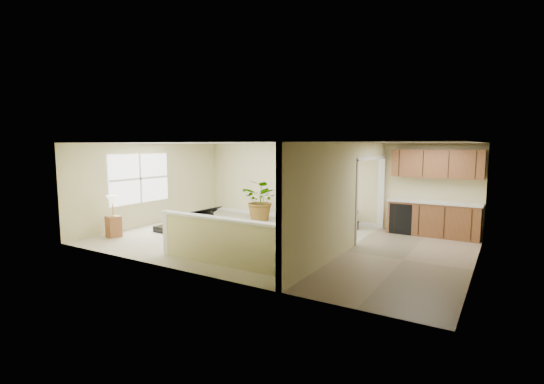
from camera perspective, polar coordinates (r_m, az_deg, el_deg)
The scene contains 20 objects.
floor at distance 10.14m, azimuth 0.73°, elevation -7.15°, with size 9.00×9.00×0.00m, color tan.
back_wall at distance 12.57m, azimuth 7.71°, elevation 1.30°, with size 9.00×0.04×2.50m, color #CDC58B.
front_wall at distance 7.51m, azimuth -10.99°, elevation -2.50°, with size 9.00×0.04×2.50m, color #CDC58B.
left_wall at distance 12.78m, azimuth -16.91°, elevation 1.16°, with size 0.04×6.00×2.50m, color #CDC58B.
right_wall at distance 8.57m, azimuth 27.64°, elevation -2.00°, with size 0.04×6.00×2.50m, color #CDC58B.
ceiling at distance 9.84m, azimuth 0.75°, elevation 7.13°, with size 9.00×6.00×0.04m, color silver.
kitchen_vinyl at distance 9.01m, azimuth 18.49°, elevation -9.28°, with size 2.70×6.00×0.01m, color gray.
interior_partition at distance 9.37m, azimuth 11.06°, elevation -0.84°, with size 0.18×5.99×2.50m.
pony_half_wall at distance 8.13m, azimuth -7.13°, elevation -6.97°, with size 3.42×0.22×1.00m.
left_window at distance 12.43m, azimuth -18.61°, elevation 1.87°, with size 0.05×2.15×1.45m, color white.
wall_art_left at distance 12.92m, azimuth 3.82°, elevation 3.72°, with size 0.48×0.04×0.58m.
wall_mirror at distance 12.39m, azimuth 8.97°, elevation 3.75°, with size 0.55×0.04×0.55m.
kitchen_cabinets at distance 11.46m, azimuth 21.90°, elevation -1.58°, with size 2.36×0.65×2.33m.
piano at distance 11.54m, azimuth -11.35°, elevation -2.32°, with size 1.96×2.04×1.53m.
piano_bench at distance 10.38m, azimuth -7.17°, elevation -5.50°, with size 0.37×0.72×0.48m, color black.
loveseat at distance 12.28m, azimuth 7.92°, elevation -3.37°, with size 1.57×1.18×0.76m.
accent_table at distance 12.42m, azimuth 2.46°, elevation -2.18°, with size 0.54×0.54×0.79m.
palm_plant at distance 12.74m, azimuth -1.53°, elevation -1.26°, with size 1.29×1.15×1.34m.
small_plant at distance 11.75m, azimuth 11.72°, elevation -4.12°, with size 0.41×0.41×0.57m.
lamp_stand at distance 11.33m, azimuth -22.00°, elevation -3.71°, with size 0.40×0.40×1.12m.
Camera 1 is at (5.00, -8.47, 2.45)m, focal length 26.00 mm.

